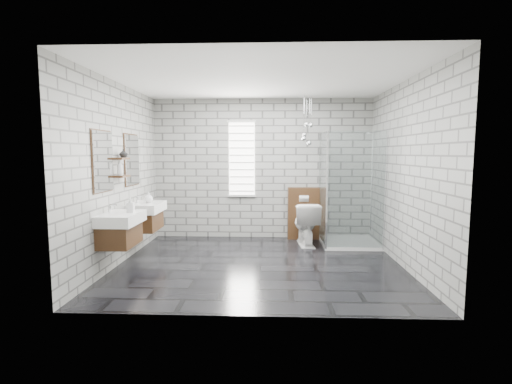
# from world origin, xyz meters

# --- Properties ---
(floor) EXTENTS (4.20, 3.60, 0.02)m
(floor) POSITION_xyz_m (0.00, 0.00, -0.01)
(floor) COLOR black
(floor) RESTS_ON ground
(ceiling) EXTENTS (4.20, 3.60, 0.02)m
(ceiling) POSITION_xyz_m (0.00, 0.00, 2.71)
(ceiling) COLOR white
(ceiling) RESTS_ON wall_back
(wall_back) EXTENTS (4.20, 0.02, 2.70)m
(wall_back) POSITION_xyz_m (0.00, 1.81, 1.35)
(wall_back) COLOR #969791
(wall_back) RESTS_ON floor
(wall_front) EXTENTS (4.20, 0.02, 2.70)m
(wall_front) POSITION_xyz_m (0.00, -1.81, 1.35)
(wall_front) COLOR #969791
(wall_front) RESTS_ON floor
(wall_left) EXTENTS (0.02, 3.60, 2.70)m
(wall_left) POSITION_xyz_m (-2.11, 0.00, 1.35)
(wall_left) COLOR #969791
(wall_left) RESTS_ON floor
(wall_right) EXTENTS (0.02, 3.60, 2.70)m
(wall_right) POSITION_xyz_m (2.11, 0.00, 1.35)
(wall_right) COLOR #969791
(wall_right) RESTS_ON floor
(vanity_left) EXTENTS (0.47, 0.70, 1.57)m
(vanity_left) POSITION_xyz_m (-1.91, -0.54, 0.76)
(vanity_left) COLOR #432914
(vanity_left) RESTS_ON wall_left
(vanity_right) EXTENTS (0.47, 0.70, 1.57)m
(vanity_right) POSITION_xyz_m (-1.91, 0.50, 0.76)
(vanity_right) COLOR #432914
(vanity_right) RESTS_ON wall_left
(shelf_lower) EXTENTS (0.14, 0.30, 0.03)m
(shelf_lower) POSITION_xyz_m (-2.03, -0.05, 1.32)
(shelf_lower) COLOR #432914
(shelf_lower) RESTS_ON wall_left
(shelf_upper) EXTENTS (0.14, 0.30, 0.03)m
(shelf_upper) POSITION_xyz_m (-2.03, -0.05, 1.58)
(shelf_upper) COLOR #432914
(shelf_upper) RESTS_ON wall_left
(window) EXTENTS (0.56, 0.05, 1.48)m
(window) POSITION_xyz_m (-0.40, 1.78, 1.55)
(window) COLOR white
(window) RESTS_ON wall_back
(cistern_panel) EXTENTS (0.60, 0.20, 1.00)m
(cistern_panel) POSITION_xyz_m (0.80, 1.70, 0.50)
(cistern_panel) COLOR #432914
(cistern_panel) RESTS_ON floor
(flush_plate) EXTENTS (0.18, 0.01, 0.12)m
(flush_plate) POSITION_xyz_m (0.80, 1.60, 0.80)
(flush_plate) COLOR silver
(flush_plate) RESTS_ON cistern_panel
(shower_enclosure) EXTENTS (1.00, 1.00, 2.03)m
(shower_enclosure) POSITION_xyz_m (1.50, 1.18, 0.50)
(shower_enclosure) COLOR white
(shower_enclosure) RESTS_ON floor
(pendant_cluster) EXTENTS (0.23, 0.25, 0.91)m
(pendant_cluster) POSITION_xyz_m (0.81, 1.37, 2.03)
(pendant_cluster) COLOR silver
(pendant_cluster) RESTS_ON ceiling
(toilet) EXTENTS (0.49, 0.79, 0.78)m
(toilet) POSITION_xyz_m (0.80, 1.22, 0.39)
(toilet) COLOR white
(toilet) RESTS_ON floor
(soap_bottle_a) EXTENTS (0.10, 0.10, 0.20)m
(soap_bottle_a) POSITION_xyz_m (-1.76, -0.46, 0.95)
(soap_bottle_a) COLOR #B2B2B2
(soap_bottle_a) RESTS_ON vanity_left
(soap_bottle_b) EXTENTS (0.15, 0.15, 0.18)m
(soap_bottle_b) POSITION_xyz_m (-1.84, 0.52, 0.94)
(soap_bottle_b) COLOR #B2B2B2
(soap_bottle_b) RESTS_ON vanity_right
(soap_bottle_c) EXTENTS (0.10, 0.10, 0.23)m
(soap_bottle_c) POSITION_xyz_m (-2.02, -0.15, 1.45)
(soap_bottle_c) COLOR #B2B2B2
(soap_bottle_c) RESTS_ON shelf_lower
(vase) EXTENTS (0.15, 0.15, 0.12)m
(vase) POSITION_xyz_m (-2.02, 0.01, 1.66)
(vase) COLOR #B2B2B2
(vase) RESTS_ON shelf_upper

